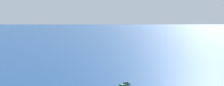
# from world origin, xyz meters

# --- Properties ---
(motorboat_ahead) EXTENTS (10.42, 5.29, 2.93)m
(motorboat_ahead) POSITION_xyz_m (-63.78, -11.66, 0.79)
(motorboat_ahead) COLOR #33704C
(motorboat_ahead) RESTS_ON ground_plane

